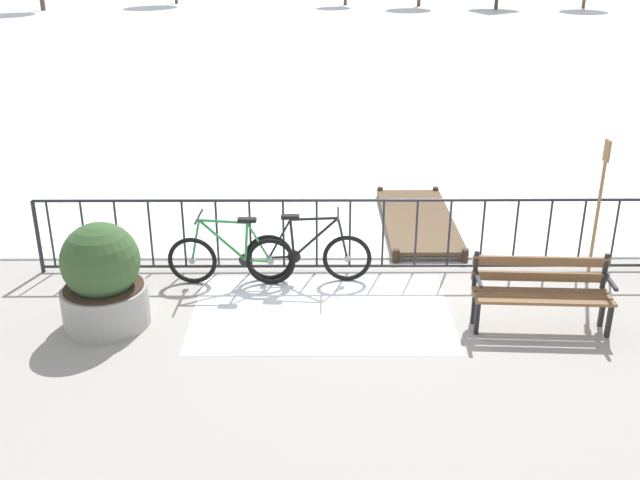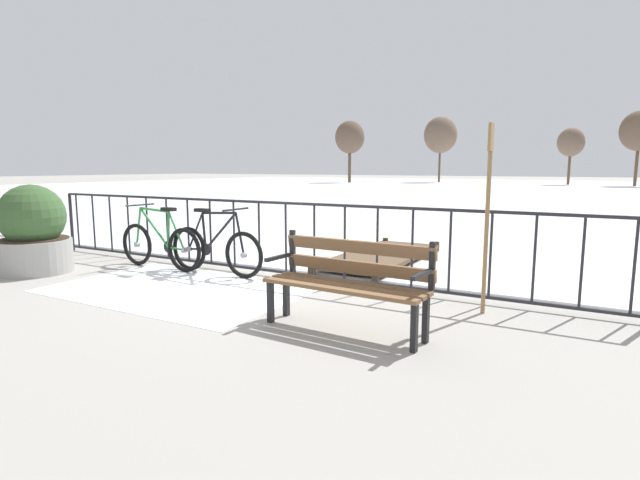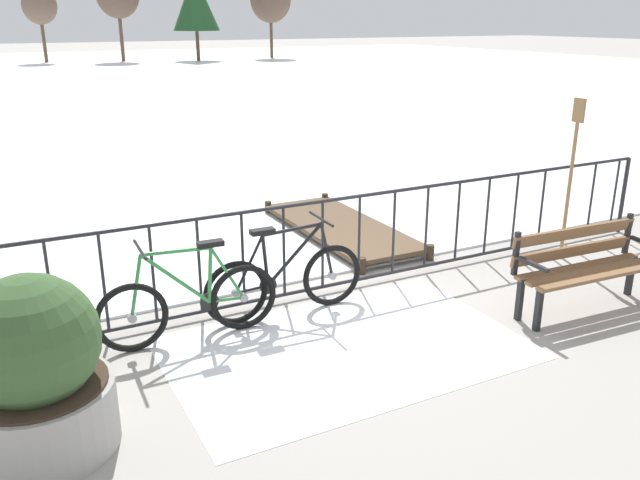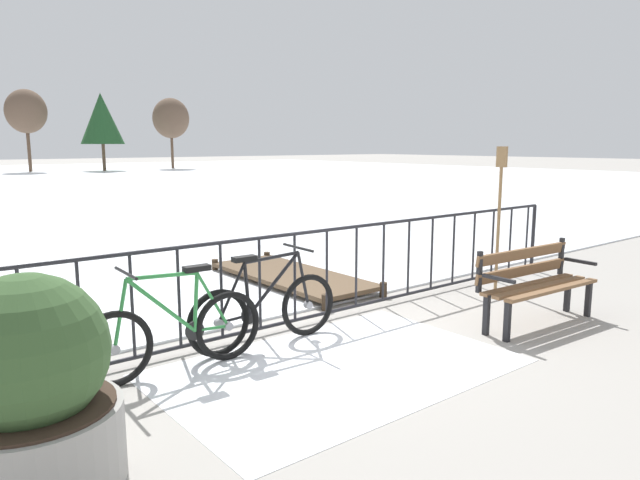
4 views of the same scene
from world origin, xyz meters
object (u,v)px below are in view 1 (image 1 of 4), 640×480
(bicycle_near_railing, at_px, (308,255))
(planter_with_shrub, at_px, (103,279))
(oar_upright, at_px, (599,203))
(bicycle_second, at_px, (232,258))
(park_bench, at_px, (541,287))

(bicycle_near_railing, distance_m, planter_with_shrub, 2.70)
(oar_upright, bearing_deg, bicycle_near_railing, 178.54)
(bicycle_near_railing, height_order, bicycle_second, same)
(bicycle_second, relative_size, park_bench, 1.05)
(bicycle_near_railing, bearing_deg, oar_upright, -1.46)
(bicycle_near_railing, relative_size, park_bench, 1.05)
(planter_with_shrub, distance_m, oar_upright, 6.30)
(park_bench, bearing_deg, bicycle_second, 162.74)
(park_bench, height_order, oar_upright, oar_upright)
(park_bench, relative_size, planter_with_shrub, 1.26)
(park_bench, bearing_deg, bicycle_near_railing, 155.32)
(planter_with_shrub, bearing_deg, bicycle_second, 38.26)
(bicycle_second, xyz_separation_m, park_bench, (3.78, -1.17, 0.14))
(bicycle_near_railing, xyz_separation_m, park_bench, (2.76, -1.27, 0.14))
(bicycle_second, relative_size, planter_with_shrub, 1.32)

